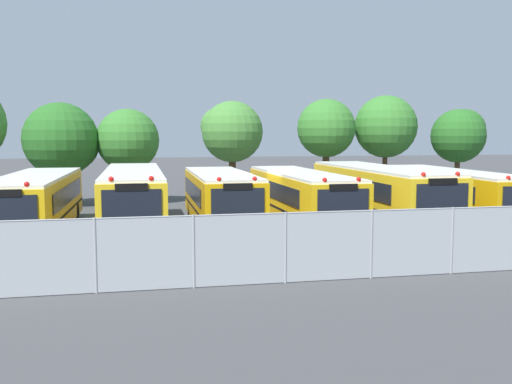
{
  "coord_description": "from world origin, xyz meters",
  "views": [
    {
      "loc": [
        -5.34,
        -24.52,
        4.14
      ],
      "look_at": [
        -0.22,
        0.0,
        1.6
      ],
      "focal_mm": 39.77,
      "sensor_mm": 36.0,
      "label": 1
    }
  ],
  "objects_px": {
    "school_bus_3": "(301,197)",
    "tree_1": "(64,141)",
    "tree_3": "(230,131)",
    "school_bus_1": "(133,198)",
    "school_bus_5": "(452,193)",
    "tree_4": "(327,129)",
    "tree_6": "(460,134)",
    "school_bus_2": "(221,197)",
    "tree_2": "(128,139)",
    "school_bus_4": "(377,192)",
    "tree_5": "(388,127)",
    "school_bus_0": "(36,202)"
  },
  "relations": [
    {
      "from": "tree_5",
      "to": "school_bus_3",
      "type": "bearing_deg",
      "value": -131.06
    },
    {
      "from": "school_bus_2",
      "to": "school_bus_4",
      "type": "xyz_separation_m",
      "value": [
        7.41,
        -0.02,
        0.09
      ]
    },
    {
      "from": "school_bus_5",
      "to": "tree_5",
      "type": "xyz_separation_m",
      "value": [
        1.07,
        9.65,
        3.27
      ]
    },
    {
      "from": "tree_3",
      "to": "school_bus_5",
      "type": "bearing_deg",
      "value": -50.61
    },
    {
      "from": "tree_1",
      "to": "tree_3",
      "type": "height_order",
      "value": "tree_3"
    },
    {
      "from": "school_bus_2",
      "to": "tree_4",
      "type": "bearing_deg",
      "value": -130.61
    },
    {
      "from": "tree_5",
      "to": "school_bus_4",
      "type": "bearing_deg",
      "value": -116.93
    },
    {
      "from": "tree_2",
      "to": "school_bus_1",
      "type": "bearing_deg",
      "value": -88.23
    },
    {
      "from": "tree_5",
      "to": "school_bus_0",
      "type": "bearing_deg",
      "value": -153.32
    },
    {
      "from": "school_bus_5",
      "to": "school_bus_4",
      "type": "bearing_deg",
      "value": 0.58
    },
    {
      "from": "school_bus_0",
      "to": "tree_1",
      "type": "bearing_deg",
      "value": -88.72
    },
    {
      "from": "school_bus_3",
      "to": "school_bus_4",
      "type": "distance_m",
      "value": 3.87
    },
    {
      "from": "school_bus_3",
      "to": "school_bus_2",
      "type": "bearing_deg",
      "value": -7.73
    },
    {
      "from": "school_bus_3",
      "to": "tree_2",
      "type": "relative_size",
      "value": 1.85
    },
    {
      "from": "school_bus_5",
      "to": "tree_1",
      "type": "height_order",
      "value": "tree_1"
    },
    {
      "from": "school_bus_2",
      "to": "school_bus_3",
      "type": "bearing_deg",
      "value": 173.51
    },
    {
      "from": "school_bus_3",
      "to": "tree_1",
      "type": "height_order",
      "value": "tree_1"
    },
    {
      "from": "school_bus_3",
      "to": "tree_1",
      "type": "distance_m",
      "value": 15.23
    },
    {
      "from": "tree_4",
      "to": "tree_6",
      "type": "distance_m",
      "value": 8.81
    },
    {
      "from": "tree_1",
      "to": "school_bus_5",
      "type": "bearing_deg",
      "value": -26.78
    },
    {
      "from": "tree_2",
      "to": "tree_3",
      "type": "bearing_deg",
      "value": 9.9
    },
    {
      "from": "school_bus_2",
      "to": "school_bus_5",
      "type": "xyz_separation_m",
      "value": [
        11.25,
        -0.01,
        -0.02
      ]
    },
    {
      "from": "school_bus_5",
      "to": "tree_2",
      "type": "height_order",
      "value": "tree_2"
    },
    {
      "from": "school_bus_2",
      "to": "school_bus_3",
      "type": "xyz_separation_m",
      "value": [
        3.56,
        -0.42,
        0.0
      ]
    },
    {
      "from": "school_bus_4",
      "to": "tree_5",
      "type": "height_order",
      "value": "tree_5"
    },
    {
      "from": "school_bus_4",
      "to": "tree_4",
      "type": "relative_size",
      "value": 1.83
    },
    {
      "from": "school_bus_3",
      "to": "tree_6",
      "type": "bearing_deg",
      "value": -146.79
    },
    {
      "from": "tree_2",
      "to": "school_bus_2",
      "type": "bearing_deg",
      "value": -67.64
    },
    {
      "from": "school_bus_1",
      "to": "school_bus_2",
      "type": "xyz_separation_m",
      "value": [
        3.77,
        0.1,
        -0.09
      ]
    },
    {
      "from": "school_bus_0",
      "to": "tree_5",
      "type": "bearing_deg",
      "value": -152.3
    },
    {
      "from": "school_bus_4",
      "to": "tree_3",
      "type": "distance_m",
      "value": 12.55
    },
    {
      "from": "tree_3",
      "to": "tree_6",
      "type": "height_order",
      "value": "tree_3"
    },
    {
      "from": "school_bus_1",
      "to": "school_bus_5",
      "type": "height_order",
      "value": "school_bus_1"
    },
    {
      "from": "tree_2",
      "to": "tree_6",
      "type": "relative_size",
      "value": 0.98
    },
    {
      "from": "school_bus_0",
      "to": "tree_5",
      "type": "height_order",
      "value": "tree_5"
    },
    {
      "from": "school_bus_0",
      "to": "school_bus_3",
      "type": "height_order",
      "value": "school_bus_0"
    },
    {
      "from": "school_bus_4",
      "to": "tree_3",
      "type": "height_order",
      "value": "tree_3"
    },
    {
      "from": "tree_1",
      "to": "tree_3",
      "type": "relative_size",
      "value": 0.95
    },
    {
      "from": "school_bus_1",
      "to": "school_bus_5",
      "type": "relative_size",
      "value": 1.07
    },
    {
      "from": "school_bus_0",
      "to": "tree_5",
      "type": "relative_size",
      "value": 1.6
    },
    {
      "from": "school_bus_4",
      "to": "tree_2",
      "type": "height_order",
      "value": "tree_2"
    },
    {
      "from": "tree_3",
      "to": "school_bus_3",
      "type": "bearing_deg",
      "value": -83.24
    },
    {
      "from": "tree_2",
      "to": "school_bus_0",
      "type": "bearing_deg",
      "value": -109.09
    },
    {
      "from": "school_bus_3",
      "to": "tree_4",
      "type": "bearing_deg",
      "value": -116.09
    },
    {
      "from": "tree_3",
      "to": "tree_4",
      "type": "distance_m",
      "value": 6.17
    },
    {
      "from": "tree_5",
      "to": "tree_1",
      "type": "bearing_deg",
      "value": -179.75
    },
    {
      "from": "school_bus_3",
      "to": "tree_2",
      "type": "xyz_separation_m",
      "value": [
        -7.64,
        10.33,
        2.49
      ]
    },
    {
      "from": "school_bus_5",
      "to": "tree_2",
      "type": "distance_m",
      "value": 18.44
    },
    {
      "from": "school_bus_1",
      "to": "school_bus_3",
      "type": "distance_m",
      "value": 7.34
    },
    {
      "from": "school_bus_3",
      "to": "tree_5",
      "type": "xyz_separation_m",
      "value": [
        8.76,
        10.06,
        3.25
      ]
    }
  ]
}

